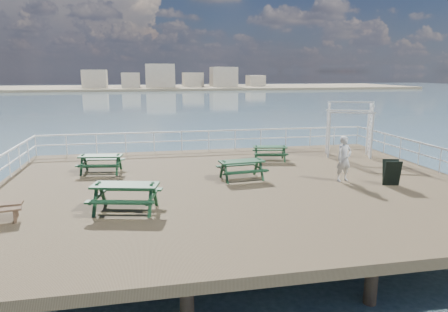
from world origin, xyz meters
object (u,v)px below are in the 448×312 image
trellis_arbor (349,132)px  person (344,159)px  picnic_table_a (101,160)px  picnic_table_b (270,150)px  picnic_table_c (242,166)px  picnic_table_d (125,192)px

trellis_arbor → person: 5.07m
picnic_table_a → trellis_arbor: bearing=13.6°
picnic_table_b → picnic_table_a: bearing=-162.2°
picnic_table_a → trellis_arbor: trellis_arbor is taller
trellis_arbor → person: bearing=-99.6°
person → picnic_table_c: bearing=153.6°
picnic_table_a → trellis_arbor: size_ratio=0.70×
picnic_table_b → picnic_table_d: (-6.52, -6.03, 0.12)m
picnic_table_d → picnic_table_b: bearing=55.9°
picnic_table_d → person: (8.20, 1.89, 0.27)m
trellis_arbor → person: (-2.53, -4.38, -0.33)m
picnic_table_c → picnic_table_d: size_ratio=0.82×
picnic_table_d → picnic_table_a: bearing=116.8°
picnic_table_c → picnic_table_d: 5.28m
picnic_table_c → person: bearing=-21.5°
picnic_table_b → picnic_table_d: size_ratio=0.79×
picnic_table_b → person: person is taller
picnic_table_d → person: bearing=26.1°
picnic_table_b → trellis_arbor: trellis_arbor is taller
picnic_table_a → picnic_table_b: 7.82m
picnic_table_b → picnic_table_d: 8.89m
picnic_table_a → picnic_table_d: picnic_table_d is taller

